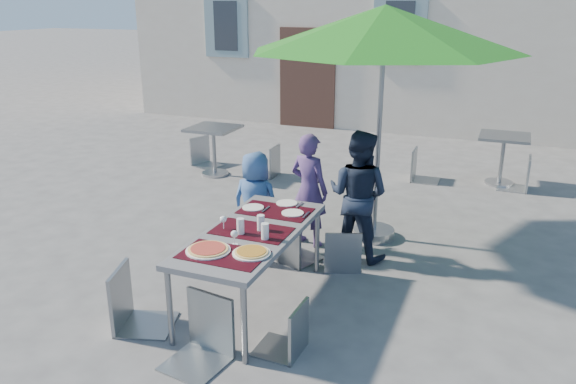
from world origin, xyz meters
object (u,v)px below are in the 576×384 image
at_px(child_0, 256,203).
at_px(chair_1, 292,212).
at_px(pizza_near_right, 251,252).
at_px(chair_5, 201,292).
at_px(dining_table, 252,236).
at_px(bg_chair_l_1, 422,146).
at_px(cafe_table_0, 214,141).
at_px(bg_chair_r_0, 269,143).
at_px(chair_2, 343,226).
at_px(child_2, 358,195).
at_px(chair_4, 289,300).
at_px(pizza_near_left, 208,249).
at_px(child_1, 309,190).
at_px(chair_3, 129,262).
at_px(patio_umbrella, 385,30).
at_px(bg_chair_r_1, 524,153).
at_px(bg_chair_l_0, 203,134).
at_px(chair_0, 241,215).
at_px(cafe_table_1, 503,150).

height_order(child_0, chair_1, child_0).
distance_m(pizza_near_right, chair_5, 0.55).
distance_m(pizza_near_right, child_0, 1.73).
relative_size(dining_table, bg_chair_l_1, 1.93).
xyz_separation_m(cafe_table_0, bg_chair_r_0, (0.87, 0.27, -0.01)).
bearing_deg(bg_chair_r_0, cafe_table_0, -162.51).
relative_size(pizza_near_right, bg_chair_r_0, 0.33).
bearing_deg(chair_2, cafe_table_0, 139.13).
xyz_separation_m(child_2, chair_1, (-0.61, -0.42, -0.14)).
relative_size(chair_4, cafe_table_0, 1.04).
height_order(pizza_near_left, bg_chair_r_0, bg_chair_r_0).
bearing_deg(bg_chair_l_1, dining_table, -100.15).
height_order(pizza_near_right, cafe_table_0, cafe_table_0).
xyz_separation_m(child_1, chair_5, (-0.01, -2.45, -0.07)).
bearing_deg(child_2, chair_3, 65.60).
height_order(child_2, chair_2, child_2).
distance_m(child_2, patio_umbrella, 1.82).
bearing_deg(chair_5, chair_1, 89.78).
height_order(pizza_near_left, chair_5, chair_5).
relative_size(child_2, chair_4, 1.73).
distance_m(child_2, bg_chair_r_1, 3.65).
bearing_deg(pizza_near_right, patio_umbrella, 79.14).
relative_size(child_1, chair_4, 1.60).
distance_m(chair_2, bg_chair_r_1, 4.02).
xyz_separation_m(pizza_near_right, cafe_table_0, (-2.61, 4.03, -0.19)).
bearing_deg(pizza_near_right, cafe_table_0, 122.88).
relative_size(chair_4, bg_chair_l_0, 0.89).
relative_size(pizza_near_right, chair_4, 0.38).
height_order(cafe_table_0, bg_chair_l_0, bg_chair_l_0).
distance_m(patio_umbrella, bg_chair_r_0, 3.44).
height_order(chair_0, chair_1, chair_1).
distance_m(chair_5, bg_chair_l_0, 5.71).
bearing_deg(chair_1, chair_3, -115.53).
bearing_deg(chair_3, cafe_table_1, 62.89).
bearing_deg(bg_chair_r_0, child_1, -56.63).
bearing_deg(bg_chair_l_0, pizza_near_right, -55.51).
bearing_deg(child_0, patio_umbrella, -141.52).
distance_m(patio_umbrella, cafe_table_1, 3.63).
xyz_separation_m(child_2, chair_4, (-0.02, -2.01, -0.24)).
relative_size(pizza_near_left, bg_chair_r_1, 0.39).
distance_m(cafe_table_1, bg_chair_r_1, 0.34).
xyz_separation_m(patio_umbrella, bg_chair_l_1, (0.13, 2.55, -1.88)).
bearing_deg(cafe_table_1, child_2, -112.41).
height_order(child_0, chair_3, child_0).
distance_m(chair_1, bg_chair_r_0, 3.25).
xyz_separation_m(child_2, chair_5, (-0.62, -2.33, -0.12)).
xyz_separation_m(chair_0, bg_chair_r_0, (-0.97, 2.97, 0.06)).
relative_size(chair_0, cafe_table_1, 1.11).
xyz_separation_m(child_0, chair_1, (0.49, -0.13, 0.00)).
bearing_deg(patio_umbrella, pizza_near_right, -100.86).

